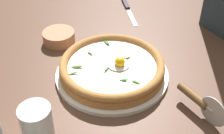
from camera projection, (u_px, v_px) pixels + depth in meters
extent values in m
cube|color=brown|center=(115.00, 68.00, 0.93)|extent=(2.40, 2.40, 0.03)
cylinder|color=white|center=(112.00, 74.00, 0.87)|extent=(0.32, 0.32, 0.01)
cylinder|color=#B0713B|center=(112.00, 69.00, 0.86)|extent=(0.30, 0.30, 0.02)
torus|color=#B5773B|center=(112.00, 64.00, 0.85)|extent=(0.30, 0.30, 0.02)
cylinder|color=#F9E5CE|center=(112.00, 65.00, 0.85)|extent=(0.26, 0.26, 0.00)
ellipsoid|color=white|center=(118.00, 64.00, 0.85)|extent=(0.06, 0.06, 0.01)
sphere|color=yellow|center=(120.00, 62.00, 0.84)|extent=(0.03, 0.03, 0.03)
ellipsoid|color=#629C4C|center=(127.00, 57.00, 0.88)|extent=(0.03, 0.01, 0.01)
ellipsoid|color=#427428|center=(77.00, 67.00, 0.84)|extent=(0.03, 0.03, 0.01)
ellipsoid|color=#2B6C2D|center=(106.00, 69.00, 0.83)|extent=(0.02, 0.02, 0.01)
ellipsoid|color=#3F7E3A|center=(73.00, 73.00, 0.82)|extent=(0.03, 0.02, 0.01)
ellipsoid|color=#4D9935|center=(136.00, 82.00, 0.79)|extent=(0.02, 0.03, 0.00)
ellipsoid|color=#327F28|center=(124.00, 80.00, 0.80)|extent=(0.02, 0.02, 0.01)
ellipsoid|color=#42782F|center=(90.00, 53.00, 0.89)|extent=(0.01, 0.02, 0.01)
ellipsoid|color=#30792D|center=(107.00, 42.00, 0.94)|extent=(0.01, 0.03, 0.01)
cylinder|color=#B87956|center=(59.00, 37.00, 1.00)|extent=(0.11, 0.11, 0.04)
cylinder|color=silver|center=(213.00, 112.00, 0.71)|extent=(0.01, 0.08, 0.08)
cylinder|color=silver|center=(210.00, 109.00, 0.72)|extent=(0.01, 0.02, 0.01)
cylinder|color=brown|center=(193.00, 95.00, 0.76)|extent=(0.03, 0.09, 0.02)
cube|color=silver|center=(132.00, 17.00, 1.14)|extent=(0.07, 0.13, 0.00)
cube|color=black|center=(126.00, 4.00, 1.22)|extent=(0.05, 0.08, 0.01)
cylinder|color=silver|center=(37.00, 125.00, 0.67)|extent=(0.07, 0.07, 0.10)
cylinder|color=#B8332E|center=(39.00, 132.00, 0.68)|extent=(0.07, 0.07, 0.05)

